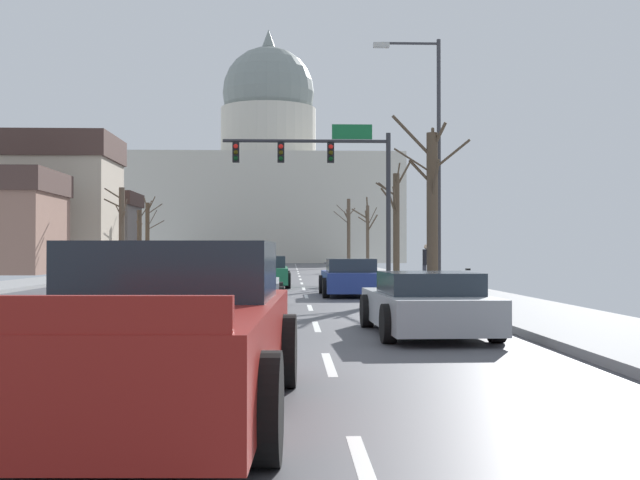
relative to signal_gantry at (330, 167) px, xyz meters
name	(u,v)px	position (x,y,z in m)	size (l,w,h in m)	color
ground	(191,300)	(-4.85, -13.30, -5.40)	(20.00, 180.00, 0.20)	#4E4E53
signal_gantry	(330,167)	(0.00, 0.00, 0.00)	(7.91, 0.41, 7.32)	#28282D
street_lamp_right	(431,143)	(3.06, -9.63, -0.12)	(2.38, 0.24, 8.80)	#333338
capitol_building	(268,188)	(-4.85, 69.01, 4.50)	(33.91, 21.29, 31.05)	beige
sedan_near_00	(267,272)	(-2.85, -4.66, -4.82)	(1.99, 4.67, 1.28)	#1E7247
sedan_near_01	(350,278)	(0.12, -11.01, -4.85)	(1.98, 4.30, 1.23)	navy
sedan_near_02	(244,288)	(-3.05, -16.99, -4.88)	(2.04, 4.45, 1.17)	#9EA3A8
sedan_near_03	(426,304)	(0.55, -23.36, -4.89)	(2.09, 4.46, 1.12)	#9EA3A8
pickup_truck_near_04	(161,336)	(-3.03, -30.22, -4.70)	(2.50, 5.38, 1.58)	maroon
sedan_oncoming_00	(209,267)	(-6.59, 8.91, -4.89)	(2.03, 4.40, 1.14)	navy
sedan_oncoming_01	(224,263)	(-6.74, 21.29, -4.84)	(1.97, 4.63, 1.23)	#6B6056
sedan_oncoming_02	(233,262)	(-6.90, 32.12, -4.87)	(2.00, 4.55, 1.20)	#B71414
sedan_oncoming_03	(210,260)	(-9.98, 43.28, -4.83)	(2.11, 4.37, 1.25)	#B71414
flank_building_00	(47,202)	(-20.94, 25.69, -0.11)	(10.72, 8.31, 10.50)	#B2A38E
flank_building_02	(71,230)	(-21.82, 35.76, -2.00)	(12.01, 6.92, 6.76)	slate
bare_tree_00	(432,205)	(2.97, -10.37, -2.36)	(2.60, 1.92, 6.01)	#4C3D2D
bare_tree_01	(139,238)	(-13.47, 24.26, -2.95)	(1.06, 2.30, 4.92)	#4C3D2D
bare_tree_02	(396,220)	(3.72, 4.68, -2.31)	(2.00, 2.13, 6.27)	#4C3D2D
bare_tree_03	(148,233)	(-13.75, 29.37, -2.43)	(1.94, 2.07, 5.87)	#4C3D2D
bare_tree_04	(349,231)	(3.30, 33.71, -2.17)	(2.10, 2.09, 5.99)	brown
bare_tree_05	(121,227)	(-13.70, 18.80, -2.29)	(1.96, 2.11, 5.80)	brown
bare_tree_06	(367,232)	(3.86, 22.01, -2.49)	(1.99, 2.01, 5.33)	brown
pedestrian_00	(427,261)	(3.98, -3.33, -4.38)	(0.35, 0.34, 1.63)	#33333D
bicycle_parked	(466,284)	(3.49, -13.33, -4.94)	(0.12, 1.77, 0.85)	black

